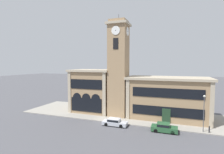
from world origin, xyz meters
TOP-DOWN VIEW (x-y plane):
  - ground_plane at (0.00, 0.00)m, footprint 300.00×300.00m
  - sidewalk_kerb at (0.00, 6.17)m, footprint 43.31×12.34m
  - clock_tower at (0.00, 4.89)m, footprint 4.45×4.45m
  - town_hall_left_wing at (-6.75, 6.64)m, footprint 9.84×8.02m
  - town_hall_right_wing at (9.92, 6.65)m, footprint 16.18×8.02m
  - parked_car_near at (1.22, -1.15)m, footprint 4.48×1.82m
  - parked_car_mid at (9.78, -1.15)m, footprint 4.16×1.88m
  - street_lamp at (15.77, 0.64)m, footprint 0.36×0.36m
  - bollard at (16.62, 0.58)m, footprint 0.18×0.18m

SIDE VIEW (x-z plane):
  - ground_plane at x=0.00m, z-range 0.00..0.00m
  - sidewalk_kerb at x=0.00m, z-range 0.00..0.15m
  - bollard at x=16.62m, z-range 0.14..1.20m
  - parked_car_near at x=1.22m, z-range 0.03..1.32m
  - parked_car_mid at x=9.78m, z-range 0.03..1.46m
  - street_lamp at x=15.77m, z-range 1.06..7.05m
  - town_hall_right_wing at x=9.92m, z-range 0.03..8.51m
  - town_hall_left_wing at x=-6.75m, z-range 0.03..9.89m
  - clock_tower at x=0.00m, z-range -0.54..20.86m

